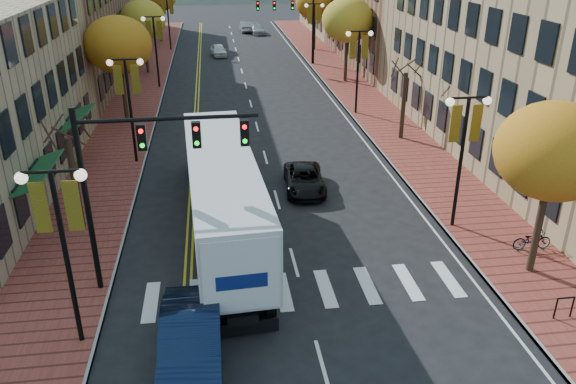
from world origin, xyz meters
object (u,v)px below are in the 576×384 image
object	(u,v)px
semi_truck	(220,183)
navy_sedan	(191,343)
black_suv	(305,179)
bicycle	(532,240)

from	to	relation	value
semi_truck	navy_sedan	xyz separation A→B (m)	(-1.15, -8.59, -1.48)
semi_truck	black_suv	bearing A→B (deg)	38.85
semi_truck	navy_sedan	world-z (taller)	semi_truck
black_suv	bicycle	size ratio (longest dim) A/B	2.61
navy_sedan	black_suv	size ratio (longest dim) A/B	1.23
navy_sedan	black_suv	bearing A→B (deg)	66.62
semi_truck	black_suv	size ratio (longest dim) A/B	3.78
semi_truck	bicycle	bearing A→B (deg)	-19.21
navy_sedan	black_suv	distance (m)	13.68
navy_sedan	black_suv	xyz separation A→B (m)	(5.49, 12.53, -0.27)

